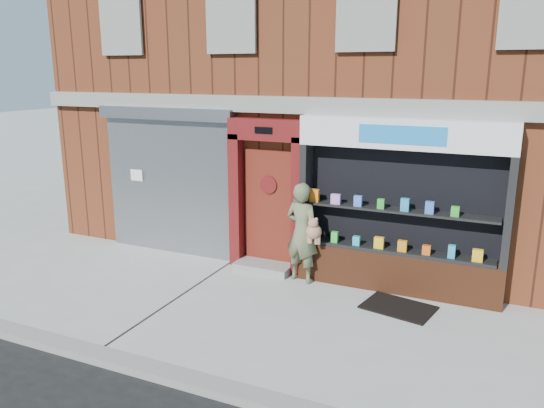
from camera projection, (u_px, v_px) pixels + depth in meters
The scene contains 8 objects.
ground at pixel (261, 313), 8.42m from camera, with size 80.00×80.00×0.00m, color #9E9E99.
curb at pixel (186, 380), 6.51m from camera, with size 60.00×0.30×0.12m, color gray.
building at pixel (367, 60), 12.74m from camera, with size 12.00×8.16×8.00m.
shutter_bay at pixel (169, 172), 10.90m from camera, with size 3.10×0.30×3.04m.
red_door_bay at pixel (267, 195), 10.01m from camera, with size 1.52×0.58×2.90m.
pharmacy_bay at pixel (399, 215), 9.00m from camera, with size 3.50×0.41×3.00m.
woman at pixel (303, 232), 9.52m from camera, with size 0.78×0.58×1.84m.
doormat at pixel (398, 307), 8.61m from camera, with size 1.10×0.77×0.03m, color black.
Camera 1 is at (3.34, -6.99, 3.75)m, focal length 35.00 mm.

